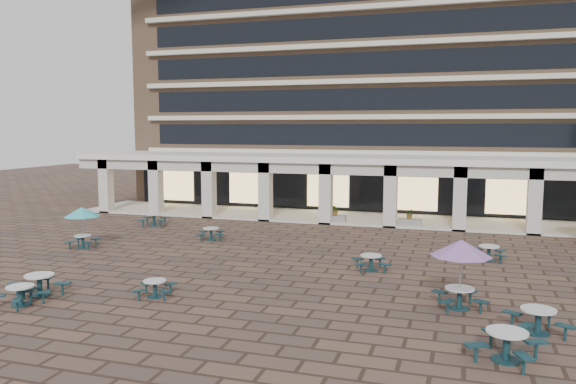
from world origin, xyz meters
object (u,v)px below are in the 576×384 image
picnic_table_1 (20,294)px  picnic_table_3 (507,343)px  planter_left (335,215)px  planter_right (410,220)px  picnic_table_0 (155,287)px

picnic_table_1 → picnic_table_3: bearing=11.0°
planter_left → planter_right: size_ratio=1.00×
picnic_table_3 → picnic_table_0: bearing=-170.3°
planter_left → planter_right: planter_left is taller
picnic_table_3 → planter_left: size_ratio=1.50×
planter_left → planter_right: (4.92, 0.00, -0.11)m
picnic_table_1 → planter_right: size_ratio=1.20×
picnic_table_3 → planter_right: planter_right is taller
picnic_table_0 → planter_left: (2.78, 18.22, 0.16)m
picnic_table_0 → picnic_table_1: size_ratio=0.93×
planter_left → picnic_table_0: bearing=-98.7°
picnic_table_1 → planter_left: 21.64m
picnic_table_0 → picnic_table_3: size_ratio=0.75×
picnic_table_3 → planter_right: 20.94m
picnic_table_0 → picnic_table_1: 4.66m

